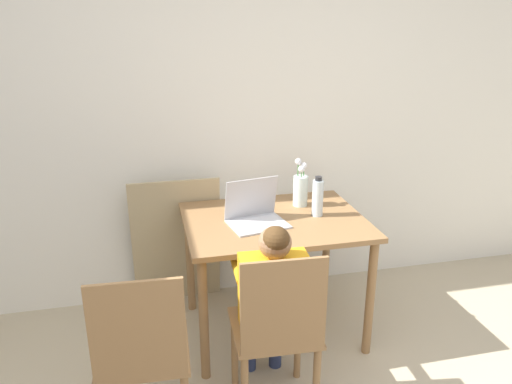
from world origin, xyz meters
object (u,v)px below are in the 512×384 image
object	(u,v)px
water_bottle	(318,197)
laptop	(255,213)
person_seated	(272,292)
flower_vase	(300,188)
chair_spare	(143,356)
chair_occupied	(277,332)

from	to	relation	value
water_bottle	laptop	bearing A→B (deg)	-177.12
person_seated	flower_vase	bearing A→B (deg)	-114.08
chair_spare	person_seated	xyz separation A→B (m)	(0.62, 0.17, 0.14)
laptop	chair_occupied	bearing A→B (deg)	-104.71
flower_vase	water_bottle	world-z (taller)	flower_vase
chair_spare	laptop	distance (m)	1.02
chair_spare	flower_vase	world-z (taller)	flower_vase
chair_spare	flower_vase	bearing A→B (deg)	-134.98
flower_vase	water_bottle	bearing A→B (deg)	-76.08
chair_spare	flower_vase	distance (m)	1.40
person_seated	water_bottle	world-z (taller)	water_bottle
chair_occupied	water_bottle	world-z (taller)	water_bottle
person_seated	flower_vase	world-z (taller)	flower_vase
laptop	water_bottle	xyz separation A→B (m)	(0.38, 0.02, 0.06)
chair_spare	person_seated	size ratio (longest dim) A/B	0.92
chair_occupied	flower_vase	distance (m)	1.02
water_bottle	chair_occupied	bearing A→B (deg)	-122.17
chair_occupied	water_bottle	size ratio (longest dim) A/B	3.78
person_seated	flower_vase	xyz separation A→B (m)	(0.38, 0.74, 0.25)
chair_occupied	laptop	bearing A→B (deg)	-91.30
flower_vase	water_bottle	xyz separation A→B (m)	(0.05, -0.18, 0.00)
chair_spare	person_seated	distance (m)	0.66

